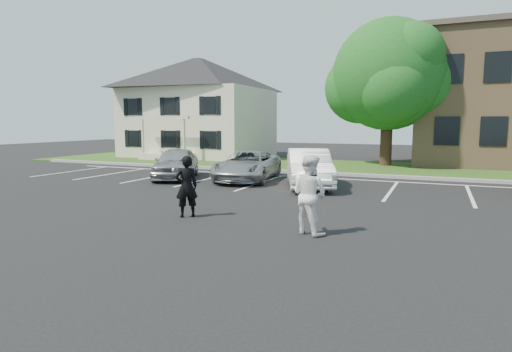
{
  "coord_description": "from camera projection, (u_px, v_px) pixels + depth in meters",
  "views": [
    {
      "loc": [
        4.46,
        -9.39,
        2.67
      ],
      "look_at": [
        0.0,
        1.0,
        1.25
      ],
      "focal_mm": 30.0,
      "sensor_mm": 36.0,
      "label": 1
    }
  ],
  "objects": [
    {
      "name": "car_silver_west",
      "position": [
        176.0,
        163.0,
        20.45
      ],
      "size": [
        3.35,
        4.72,
        1.49
      ],
      "primitive_type": "imported",
      "rotation": [
        0.0,
        0.0,
        0.41
      ],
      "color": "#AFAFB4",
      "rests_on": "ground"
    },
    {
      "name": "tree",
      "position": [
        390.0,
        77.0,
        25.54
      ],
      "size": [
        7.8,
        7.2,
        8.8
      ],
      "color": "black",
      "rests_on": "ground"
    },
    {
      "name": "ground_plane",
      "position": [
        240.0,
        230.0,
        10.64
      ],
      "size": [
        90.0,
        90.0,
        0.0
      ],
      "primitive_type": "plane",
      "color": "black",
      "rests_on": "ground"
    },
    {
      "name": "curb",
      "position": [
        342.0,
        174.0,
        21.57
      ],
      "size": [
        40.0,
        0.3,
        0.15
      ],
      "primitive_type": "cube",
      "color": "gray",
      "rests_on": "ground"
    },
    {
      "name": "man_white_shirt",
      "position": [
        309.0,
        194.0,
        10.21
      ],
      "size": [
        1.14,
        1.03,
        1.92
      ],
      "primitive_type": "imported",
      "rotation": [
        0.0,
        0.0,
        2.75
      ],
      "color": "white",
      "rests_on": "ground"
    },
    {
      "name": "car_silver_minivan",
      "position": [
        248.0,
        165.0,
        19.8
      ],
      "size": [
        2.96,
        5.25,
        1.38
      ],
      "primitive_type": "imported",
      "rotation": [
        0.0,
        0.0,
        0.14
      ],
      "color": "#A1A3A9",
      "rests_on": "ground"
    },
    {
      "name": "house",
      "position": [
        199.0,
        108.0,
        33.46
      ],
      "size": [
        10.3,
        9.22,
        7.6
      ],
      "color": "beige",
      "rests_on": "ground"
    },
    {
      "name": "car_white_sedan",
      "position": [
        309.0,
        168.0,
        17.83
      ],
      "size": [
        3.28,
        5.04,
        1.57
      ],
      "primitive_type": "imported",
      "rotation": [
        0.0,
        0.0,
        0.37
      ],
      "color": "white",
      "rests_on": "ground"
    },
    {
      "name": "grass_strip",
      "position": [
        356.0,
        167.0,
        25.22
      ],
      "size": [
        44.0,
        8.0,
        0.08
      ],
      "primitive_type": "cube",
      "color": "#244716",
      "rests_on": "ground"
    },
    {
      "name": "man_black_suit",
      "position": [
        187.0,
        186.0,
        12.06
      ],
      "size": [
        0.75,
        0.74,
        1.75
      ],
      "primitive_type": "imported",
      "rotation": [
        0.0,
        0.0,
        3.91
      ],
      "color": "black",
      "rests_on": "ground"
    },
    {
      "name": "stall_lines",
      "position": [
        359.0,
        185.0,
        18.25
      ],
      "size": [
        34.0,
        5.36,
        0.01
      ],
      "color": "silver",
      "rests_on": "ground"
    }
  ]
}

